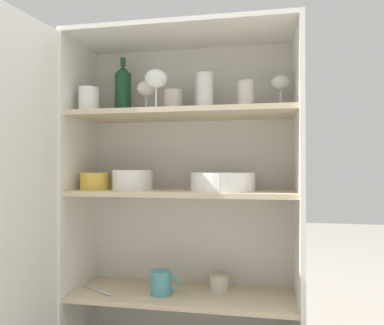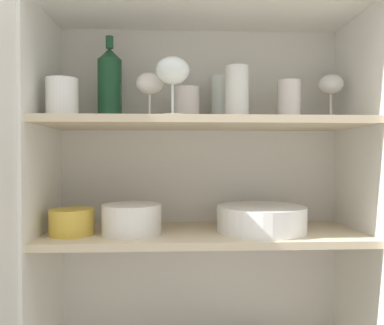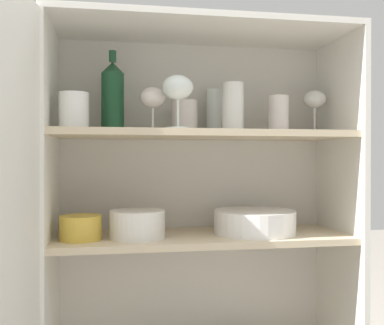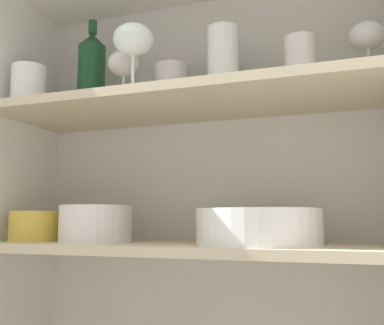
# 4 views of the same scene
# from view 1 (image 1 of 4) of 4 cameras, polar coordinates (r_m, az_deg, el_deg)

# --- Properties ---
(cupboard_back_panel) EXTENTS (0.92, 0.02, 1.29)m
(cupboard_back_panel) POSITION_cam_1_polar(r_m,az_deg,el_deg) (1.67, -0.30, -4.74)
(cupboard_back_panel) COLOR silver
(cupboard_back_panel) RESTS_ON ground_plane
(cupboard_side_left) EXTENTS (0.02, 0.33, 1.29)m
(cupboard_side_left) POSITION_cam_1_polar(r_m,az_deg,el_deg) (1.67, -16.86, -4.70)
(cupboard_side_left) COLOR white
(cupboard_side_left) RESTS_ON ground_plane
(cupboard_side_right) EXTENTS (0.02, 0.33, 1.29)m
(cupboard_side_right) POSITION_cam_1_polar(r_m,az_deg,el_deg) (1.49, 15.93, -5.20)
(cupboard_side_right) COLOR white
(cupboard_side_right) RESTS_ON ground_plane
(cupboard_top_panel) EXTENTS (0.92, 0.33, 0.02)m
(cupboard_top_panel) POSITION_cam_1_polar(r_m,az_deg,el_deg) (1.60, -1.44, 18.79)
(cupboard_top_panel) COLOR white
(cupboard_top_panel) RESTS_ON cupboard_side_left
(shelf_board_lower) EXTENTS (0.89, 0.30, 0.02)m
(shelf_board_lower) POSITION_cam_1_polar(r_m,az_deg,el_deg) (1.60, -1.45, -19.54)
(shelf_board_lower) COLOR beige
(shelf_board_middle) EXTENTS (0.89, 0.30, 0.02)m
(shelf_board_middle) POSITION_cam_1_polar(r_m,az_deg,el_deg) (1.51, -1.45, -4.62)
(shelf_board_middle) COLOR beige
(shelf_board_upper) EXTENTS (0.89, 0.30, 0.02)m
(shelf_board_upper) POSITION_cam_1_polar(r_m,az_deg,el_deg) (1.53, -1.45, 7.34)
(shelf_board_upper) COLOR beige
(cupboard_door) EXTENTS (0.07, 0.46, 1.29)m
(cupboard_door) POSITION_cam_1_polar(r_m,az_deg,el_deg) (1.36, -26.04, -5.59)
(cupboard_door) COLOR silver
(cupboard_door) RESTS_ON ground_plane
(tumbler_glass_0) EXTENTS (0.07, 0.07, 0.12)m
(tumbler_glass_0) POSITION_cam_1_polar(r_m,az_deg,el_deg) (1.53, 8.19, 9.96)
(tumbler_glass_0) COLOR silver
(tumbler_glass_0) RESTS_ON shelf_board_upper
(tumbler_glass_1) EXTENTS (0.08, 0.08, 0.10)m
(tumbler_glass_1) POSITION_cam_1_polar(r_m,az_deg,el_deg) (1.59, -2.87, 9.18)
(tumbler_glass_1) COLOR silver
(tumbler_glass_1) RESTS_ON shelf_board_upper
(tumbler_glass_2) EXTENTS (0.07, 0.07, 0.15)m
(tumbler_glass_2) POSITION_cam_1_polar(r_m,az_deg,el_deg) (1.51, 1.96, 10.66)
(tumbler_glass_2) COLOR white
(tumbler_glass_2) RESTS_ON shelf_board_upper
(tumbler_glass_3) EXTENTS (0.06, 0.06, 0.14)m
(tumbler_glass_3) POSITION_cam_1_polar(r_m,az_deg,el_deg) (1.62, 1.35, 9.82)
(tumbler_glass_3) COLOR white
(tumbler_glass_3) RESTS_ON shelf_board_upper
(tumbler_glass_4) EXTENTS (0.08, 0.08, 0.10)m
(tumbler_glass_4) POSITION_cam_1_polar(r_m,az_deg,el_deg) (1.60, -15.44, 9.16)
(tumbler_glass_4) COLOR white
(tumbler_glass_4) RESTS_ON shelf_board_upper
(wine_glass_0) EXTENTS (0.07, 0.07, 0.14)m
(wine_glass_0) POSITION_cam_1_polar(r_m,az_deg,el_deg) (1.56, 13.31, 11.53)
(wine_glass_0) COLOR white
(wine_glass_0) RESTS_ON shelf_board_upper
(wine_glass_1) EXTENTS (0.08, 0.08, 0.13)m
(wine_glass_1) POSITION_cam_1_polar(r_m,az_deg,el_deg) (1.58, -7.00, 10.88)
(wine_glass_1) COLOR silver
(wine_glass_1) RESTS_ON shelf_board_upper
(wine_glass_2) EXTENTS (0.09, 0.09, 0.16)m
(wine_glass_2) POSITION_cam_1_polar(r_m,az_deg,el_deg) (1.49, -5.51, 12.38)
(wine_glass_2) COLOR white
(wine_glass_2) RESTS_ON shelf_board_upper
(wine_bottle) EXTENTS (0.07, 0.07, 0.25)m
(wine_bottle) POSITION_cam_1_polar(r_m,az_deg,el_deg) (1.67, -10.47, 10.79)
(wine_bottle) COLOR #194728
(wine_bottle) RESTS_ON shelf_board_upper
(plate_stack_white) EXTENTS (0.25, 0.25, 0.07)m
(plate_stack_white) POSITION_cam_1_polar(r_m,az_deg,el_deg) (1.48, 4.71, -2.93)
(plate_stack_white) COLOR white
(plate_stack_white) RESTS_ON shelf_board_middle
(mixing_bowl_large) EXTENTS (0.16, 0.16, 0.08)m
(mixing_bowl_large) POSITION_cam_1_polar(r_m,az_deg,el_deg) (1.54, -9.04, -2.53)
(mixing_bowl_large) COLOR silver
(mixing_bowl_large) RESTS_ON shelf_board_middle
(serving_bowl_small) EXTENTS (0.12, 0.12, 0.07)m
(serving_bowl_small) POSITION_cam_1_polar(r_m,az_deg,el_deg) (1.60, -14.56, -2.66)
(serving_bowl_small) COLOR gold
(serving_bowl_small) RESTS_ON shelf_board_middle
(coffee_mug_primary) EXTENTS (0.12, 0.08, 0.09)m
(coffee_mug_primary) POSITION_cam_1_polar(r_m,az_deg,el_deg) (1.56, -4.63, -17.77)
(coffee_mug_primary) COLOR teal
(coffee_mug_primary) RESTS_ON shelf_board_lower
(storage_jar) EXTENTS (0.08, 0.08, 0.07)m
(storage_jar) POSITION_cam_1_polar(r_m,az_deg,el_deg) (1.61, 4.22, -17.71)
(storage_jar) COLOR beige
(storage_jar) RESTS_ON shelf_board_lower
(serving_spoon) EXTENTS (0.17, 0.11, 0.01)m
(serving_spoon) POSITION_cam_1_polar(r_m,az_deg,el_deg) (1.64, -13.93, -18.49)
(serving_spoon) COLOR silver
(serving_spoon) RESTS_ON shelf_board_lower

